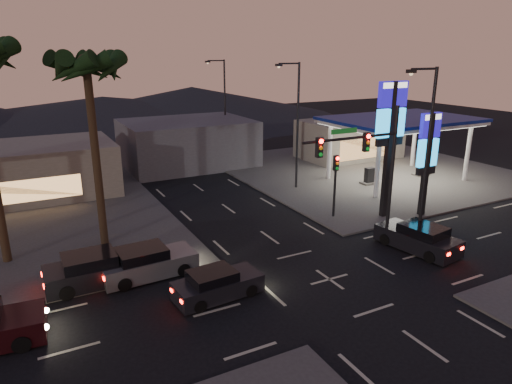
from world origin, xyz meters
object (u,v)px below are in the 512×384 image
gas_station (401,122)px  car_lane_b_front (147,263)px  pylon_sign_short (428,149)px  suv_station (419,238)px  traffic_signal_mast (369,160)px  car_lane_a_front (217,285)px  car_lane_b_mid (96,270)px  pylon_sign_tall (391,123)px

gas_station → car_lane_b_front: size_ratio=2.52×
pylon_sign_short → suv_station: (-4.49, -3.97, -3.94)m
gas_station → traffic_signal_mast: size_ratio=1.53×
car_lane_a_front → suv_station: bearing=-2.5°
gas_station → pylon_sign_short: (-5.00, -7.50, -0.42)m
gas_station → pylon_sign_short: bearing=-123.7°
car_lane_b_front → suv_station: 14.87m
car_lane_b_front → car_lane_b_mid: size_ratio=0.98×
car_lane_b_mid → suv_station: size_ratio=1.02×
car_lane_b_front → car_lane_b_mid: car_lane_b_mid is taller
car_lane_a_front → car_lane_b_front: size_ratio=0.88×
pylon_sign_tall → pylon_sign_short: pylon_sign_tall is taller
gas_station → car_lane_a_front: bearing=-153.1°
car_lane_b_mid → suv_station: 17.27m
gas_station → pylon_sign_short: 9.02m
car_lane_a_front → car_lane_b_front: bearing=122.8°
pylon_sign_tall → car_lane_a_front: pylon_sign_tall is taller
gas_station → car_lane_b_front: gas_station is taller
suv_station → pylon_sign_short: bearing=41.5°
car_lane_b_front → gas_station: bearing=17.4°
pylon_sign_short → car_lane_b_mid: pylon_sign_short is taller
car_lane_a_front → suv_station: 12.08m
gas_station → car_lane_b_front: (-23.81, -7.47, -4.36)m
car_lane_a_front → suv_station: size_ratio=0.87×
pylon_sign_tall → pylon_sign_short: 3.20m
pylon_sign_tall → traffic_signal_mast: 6.02m
car_lane_b_mid → traffic_signal_mast: bearing=-11.8°
traffic_signal_mast → car_lane_b_front: size_ratio=1.66×
car_lane_b_front → suv_station: size_ratio=1.00×
car_lane_a_front → car_lane_b_mid: car_lane_b_mid is taller
traffic_signal_mast → suv_station: traffic_signal_mast is taller
car_lane_b_front → car_lane_b_mid: bearing=171.2°
gas_station → car_lane_b_mid: (-26.19, -7.10, -4.34)m
pylon_sign_short → car_lane_b_front: size_ratio=1.45×
pylon_sign_tall → car_lane_b_mid: 19.54m
pylon_sign_tall → suv_station: size_ratio=1.86×
pylon_sign_short → traffic_signal_mast: size_ratio=0.88×
traffic_signal_mast → car_lane_b_front: (-11.56, 2.54, -4.51)m
pylon_sign_short → car_lane_a_front: bearing=-168.2°
pylon_sign_tall → car_lane_a_front: 15.84m
traffic_signal_mast → car_lane_b_mid: bearing=168.2°
pylon_sign_tall → suv_station: pylon_sign_tall is taller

